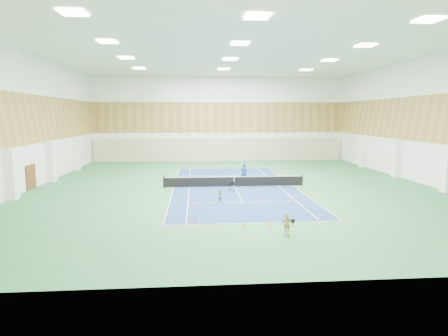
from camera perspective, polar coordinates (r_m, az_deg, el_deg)
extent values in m
plane|color=#2E6C3E|center=(34.38, 1.53, -2.83)|extent=(40.00, 40.00, 0.00)
cube|color=navy|center=(34.38, 1.53, -2.83)|extent=(10.97, 23.77, 0.01)
cube|color=#C6B793|center=(53.67, -0.66, 2.80)|extent=(35.40, 0.16, 3.20)
cube|color=#593319|center=(36.92, -27.33, -1.25)|extent=(0.08, 1.80, 2.20)
imported|color=navy|center=(36.29, 3.05, -0.75)|extent=(0.80, 0.64, 1.90)
imported|color=gray|center=(28.00, -0.53, -4.25)|extent=(0.58, 0.49, 1.04)
imported|color=tan|center=(20.62, 9.54, -8.54)|extent=(0.79, 0.49, 1.26)
cone|color=#DC5B0B|center=(27.44, -4.96, -5.42)|extent=(0.20, 0.20, 0.21)
cone|color=orange|center=(27.84, -0.13, -5.20)|extent=(0.18, 0.18, 0.20)
cone|color=#E0420B|center=(28.11, 5.28, -5.12)|extent=(0.17, 0.17, 0.19)
cone|color=#D8500B|center=(28.28, 10.23, -5.11)|extent=(0.20, 0.20, 0.22)
cone|color=#E9440C|center=(23.12, -4.35, -7.98)|extent=(0.19, 0.19, 0.21)
cone|color=orange|center=(22.25, 2.95, -8.64)|extent=(0.17, 0.17, 0.19)
cone|color=orange|center=(22.64, 7.12, -8.36)|extent=(0.20, 0.20, 0.21)
cone|color=#F9580D|center=(24.02, 14.39, -7.63)|extent=(0.17, 0.17, 0.19)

